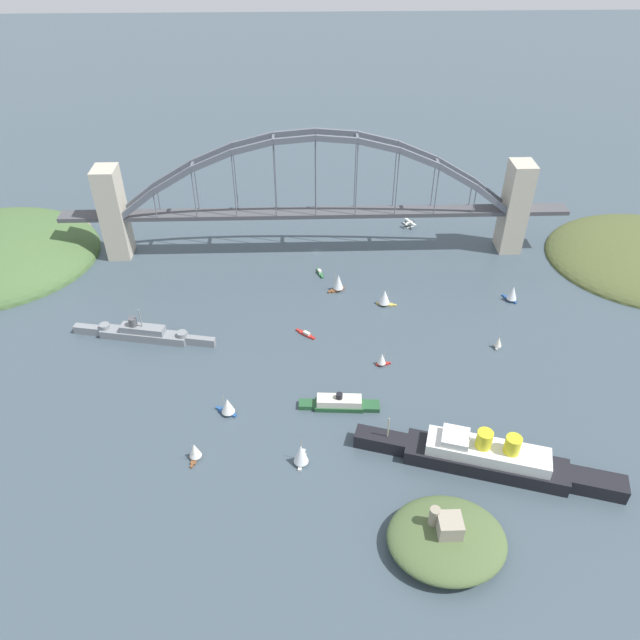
# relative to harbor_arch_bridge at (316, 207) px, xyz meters

# --- Properties ---
(ground_plane) EXTENTS (1400.00, 1400.00, 0.00)m
(ground_plane) POSITION_rel_harbor_arch_bridge_xyz_m (0.00, -0.00, -29.13)
(ground_plane) COLOR #3D4C56
(harbor_arch_bridge) EXTENTS (289.82, 15.97, 72.64)m
(harbor_arch_bridge) POSITION_rel_harbor_arch_bridge_xyz_m (0.00, 0.00, 0.00)
(harbor_arch_bridge) COLOR #BCB29E
(harbor_arch_bridge) RESTS_ON ground
(ocean_liner) EXTENTS (99.61, 37.16, 18.83)m
(ocean_liner) POSITION_rel_harbor_arch_bridge_xyz_m (-61.14, 163.70, -23.63)
(ocean_liner) COLOR black
(ocean_liner) RESTS_ON ground
(naval_cruiser) EXTENTS (70.92, 16.80, 17.69)m
(naval_cruiser) POSITION_rel_harbor_arch_bridge_xyz_m (86.34, 80.28, -25.93)
(naval_cruiser) COLOR gray
(naval_cruiser) RESTS_ON ground
(harbor_ferry_steamer) EXTENTS (34.64, 8.33, 7.81)m
(harbor_ferry_steamer) POSITION_rel_harbor_arch_bridge_xyz_m (-6.78, 129.74, -26.78)
(harbor_ferry_steamer) COLOR #23512D
(harbor_ferry_steamer) RESTS_ON ground
(fort_island_mid_harbor) EXTENTS (40.51, 34.88, 16.48)m
(fort_island_mid_harbor) POSITION_rel_harbor_arch_bridge_xyz_m (-38.98, 197.08, -24.18)
(fort_island_mid_harbor) COLOR #4C6038
(fort_island_mid_harbor) RESTS_ON ground
(seaplane_taxiing_near_bridge) EXTENTS (8.03, 10.47, 5.16)m
(seaplane_taxiing_near_bridge) POSITION_rel_harbor_arch_bridge_xyz_m (-60.07, -27.76, -26.84)
(seaplane_taxiing_near_bridge) COLOR #B7B7B2
(seaplane_taxiing_near_bridge) RESTS_ON ground
(small_boat_0) EXTENTS (9.41, 7.01, 11.36)m
(small_boat_0) POSITION_rel_harbor_arch_bridge_xyz_m (-10.94, 41.81, -23.86)
(small_boat_0) COLOR brown
(small_boat_0) RESTS_ON ground
(small_boat_1) EXTENTS (7.39, 8.75, 10.44)m
(small_boat_1) POSITION_rel_harbor_arch_bridge_xyz_m (-102.01, 54.27, -24.26)
(small_boat_1) COLOR #234C8C
(small_boat_1) RESTS_ON ground
(small_boat_2) EXTENTS (9.72, 7.82, 9.78)m
(small_boat_2) POSITION_rel_harbor_arch_bridge_xyz_m (40.46, 131.95, -24.61)
(small_boat_2) COLOR #234C8C
(small_boat_2) RESTS_ON ground
(small_boat_3) EXTENTS (4.67, 6.23, 7.29)m
(small_boat_3) POSITION_rel_harbor_arch_bridge_xyz_m (-84.62, 92.61, -25.73)
(small_boat_3) COLOR silver
(small_boat_3) RESTS_ON ground
(small_boat_4) EXTENTS (5.77, 8.75, 8.89)m
(small_boat_4) POSITION_rel_harbor_arch_bridge_xyz_m (51.06, 155.51, -24.95)
(small_boat_4) COLOR brown
(small_boat_4) RESTS_ON ground
(small_boat_5) EXTENTS (10.66, 6.99, 10.42)m
(small_boat_5) POSITION_rel_harbor_arch_bridge_xyz_m (-34.44, 55.70, -24.29)
(small_boat_5) COLOR gold
(small_boat_5) RESTS_ON ground
(small_boat_6) EXTENTS (9.65, 8.57, 2.07)m
(small_boat_6) POSITION_rel_harbor_arch_bridge_xyz_m (7.02, 80.00, -28.40)
(small_boat_6) COLOR #B2231E
(small_boat_6) RESTS_ON ground
(small_boat_7) EXTENTS (7.11, 4.42, 7.79)m
(small_boat_7) POSITION_rel_harbor_arch_bridge_xyz_m (-27.78, 103.17, -25.46)
(small_boat_7) COLOR #B2231E
(small_boat_7) RESTS_ON ground
(small_boat_8) EXTENTS (6.78, 10.62, 11.78)m
(small_boat_8) POSITION_rel_harbor_arch_bridge_xyz_m (9.82, 159.43, -23.68)
(small_boat_8) COLOR silver
(small_boat_8) RESTS_ON ground
(small_boat_9) EXTENTS (3.80, 9.55, 2.33)m
(small_boat_9) POSITION_rel_harbor_arch_bridge_xyz_m (-1.63, 25.25, -28.29)
(small_boat_9) COLOR #2D6B3D
(small_boat_9) RESTS_ON ground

